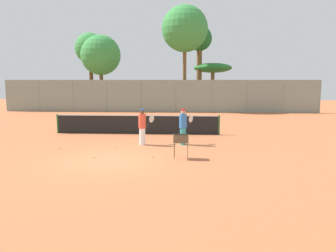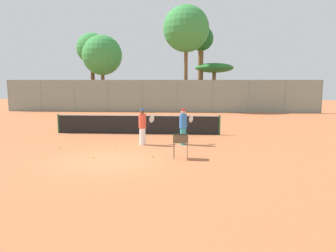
# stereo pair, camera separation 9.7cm
# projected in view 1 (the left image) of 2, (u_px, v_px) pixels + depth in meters

# --- Properties ---
(ground_plane) EXTENTS (80.00, 80.00, 0.00)m
(ground_plane) POSITION_uv_depth(u_px,v_px,m) (111.00, 161.00, 12.08)
(ground_plane) COLOR #B7663D
(tennis_net) EXTENTS (9.15, 0.10, 1.07)m
(tennis_net) POSITION_uv_depth(u_px,v_px,m) (137.00, 124.00, 18.19)
(tennis_net) COLOR #26592D
(tennis_net) RESTS_ON ground_plane
(back_fence) EXTENTS (29.84, 0.08, 3.03)m
(back_fence) POSITION_uv_depth(u_px,v_px,m) (158.00, 96.00, 30.87)
(back_fence) COLOR gray
(back_fence) RESTS_ON ground_plane
(tree_0) EXTENTS (3.17, 3.17, 7.88)m
(tree_0) POSITION_uv_depth(u_px,v_px,m) (90.00, 49.00, 33.92)
(tree_0) COLOR brown
(tree_0) RESTS_ON ground_plane
(tree_1) EXTENTS (4.02, 4.02, 7.53)m
(tree_1) POSITION_uv_depth(u_px,v_px,m) (101.00, 55.00, 33.03)
(tree_1) COLOR brown
(tree_1) RESTS_ON ground_plane
(tree_2) EXTENTS (2.61, 2.61, 8.69)m
(tree_2) POSITION_uv_depth(u_px,v_px,m) (200.00, 42.00, 34.61)
(tree_2) COLOR brown
(tree_2) RESTS_ON ground_plane
(tree_3) EXTENTS (4.52, 4.52, 10.25)m
(tree_3) POSITION_uv_depth(u_px,v_px,m) (185.00, 29.00, 31.89)
(tree_3) COLOR brown
(tree_3) RESTS_ON ground_plane
(tree_4) EXTENTS (4.16, 4.16, 4.86)m
(tree_4) POSITION_uv_depth(u_px,v_px,m) (213.00, 69.00, 35.63)
(tree_4) COLOR brown
(tree_4) RESTS_ON ground_plane
(player_white_outfit) EXTENTS (0.72, 0.67, 1.66)m
(player_white_outfit) POSITION_uv_depth(u_px,v_px,m) (142.00, 126.00, 15.03)
(player_white_outfit) COLOR white
(player_white_outfit) RESTS_ON ground_plane
(player_red_cap) EXTENTS (0.68, 0.71, 1.64)m
(player_red_cap) POSITION_uv_depth(u_px,v_px,m) (183.00, 126.00, 15.08)
(player_red_cap) COLOR teal
(player_red_cap) RESTS_ON ground_plane
(ball_cart) EXTENTS (0.56, 0.41, 0.93)m
(ball_cart) POSITION_uv_depth(u_px,v_px,m) (181.00, 141.00, 12.36)
(ball_cart) COLOR brown
(ball_cart) RESTS_ON ground_plane
(tennis_ball_0) EXTENTS (0.07, 0.07, 0.07)m
(tennis_ball_0) POSITION_uv_depth(u_px,v_px,m) (115.00, 146.00, 14.64)
(tennis_ball_0) COLOR #D1E54C
(tennis_ball_0) RESTS_ON ground_plane
(tennis_ball_1) EXTENTS (0.07, 0.07, 0.07)m
(tennis_ball_1) POSITION_uv_depth(u_px,v_px,m) (152.00, 156.00, 12.69)
(tennis_ball_1) COLOR #D1E54C
(tennis_ball_1) RESTS_ON ground_plane
(tennis_ball_2) EXTENTS (0.07, 0.07, 0.07)m
(tennis_ball_2) POSITION_uv_depth(u_px,v_px,m) (59.00, 148.00, 14.28)
(tennis_ball_2) COLOR #D1E54C
(tennis_ball_2) RESTS_ON ground_plane
(tennis_ball_3) EXTENTS (0.07, 0.07, 0.07)m
(tennis_ball_3) POSITION_uv_depth(u_px,v_px,m) (131.00, 143.00, 15.51)
(tennis_ball_3) COLOR #D1E54C
(tennis_ball_3) RESTS_ON ground_plane
(tennis_ball_4) EXTENTS (0.07, 0.07, 0.07)m
(tennis_ball_4) POSITION_uv_depth(u_px,v_px,m) (93.00, 157.00, 12.55)
(tennis_ball_4) COLOR #D1E54C
(tennis_ball_4) RESTS_ON ground_plane
(parked_car) EXTENTS (4.20, 1.70, 1.60)m
(parked_car) POSITION_uv_depth(u_px,v_px,m) (193.00, 103.00, 34.71)
(parked_car) COLOR #3F4C8C
(parked_car) RESTS_ON ground_plane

